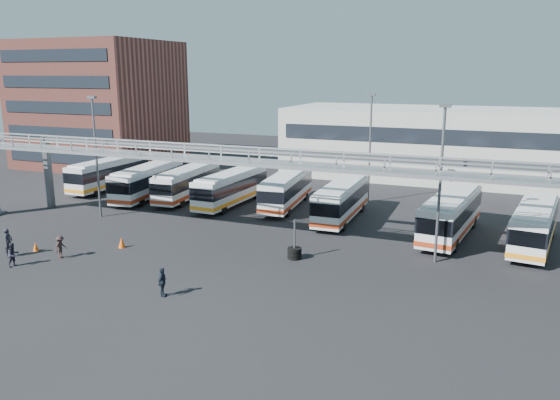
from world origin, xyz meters
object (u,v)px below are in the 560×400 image
at_px(bus_8, 534,224).
at_px(pedestrian_a, 8,242).
at_px(bus_4, 287,189).
at_px(tire_stack, 295,252).
at_px(bus_7, 451,214).
at_px(bus_3, 231,187).
at_px(bus_2, 187,182).
at_px(pedestrian_b, 13,255).
at_px(bus_0, 109,173).
at_px(cone_left, 36,246).
at_px(bus_5, 342,200).
at_px(light_pole_left, 96,150).
at_px(bus_1, 148,180).
at_px(pedestrian_c, 61,247).
at_px(cone_right, 122,242).
at_px(light_pole_mid, 441,176).
at_px(pedestrian_d, 162,282).
at_px(light_pole_back, 370,142).

relative_size(bus_8, pedestrian_a, 5.27).
relative_size(bus_4, tire_stack, 3.89).
bearing_deg(bus_7, bus_3, 178.80).
xyz_separation_m(bus_2, pedestrian_b, (-0.22, -20.54, -0.92)).
bearing_deg(bus_0, cone_left, -64.60).
xyz_separation_m(bus_4, bus_8, (20.50, -4.51, -0.01)).
xyz_separation_m(bus_5, tire_stack, (-0.12, -10.75, -1.27)).
height_order(light_pole_left, cone_left, light_pole_left).
relative_size(bus_7, pedestrian_b, 7.11).
distance_m(bus_1, tire_stack, 22.62).
bearing_deg(bus_4, bus_2, 178.03).
bearing_deg(pedestrian_c, bus_3, -17.20).
bearing_deg(tire_stack, cone_right, -168.66).
xyz_separation_m(bus_3, tire_stack, (10.77, -11.79, -1.27)).
relative_size(light_pole_mid, pedestrian_b, 6.56).
xyz_separation_m(bus_0, bus_7, (35.05, -4.29, 0.06)).
relative_size(pedestrian_d, cone_right, 2.18).
bearing_deg(pedestrian_b, bus_8, -51.86).
distance_m(light_pole_left, light_pole_back, 24.41).
distance_m(bus_2, tire_stack, 20.15).
bearing_deg(bus_8, light_pole_mid, -128.88).
xyz_separation_m(light_pole_left, pedestrian_b, (3.19, -12.01, -4.95)).
bearing_deg(bus_0, bus_2, -4.88).
xyz_separation_m(pedestrian_a, pedestrian_d, (13.39, -1.75, -0.16)).
height_order(light_pole_mid, cone_right, light_pole_mid).
bearing_deg(pedestrian_a, bus_2, -24.42).
distance_m(pedestrian_d, tire_stack, 9.74).
distance_m(pedestrian_a, cone_right, 7.29).
xyz_separation_m(bus_0, cone_left, (8.75, -18.56, -1.46)).
distance_m(light_pole_mid, bus_0, 36.46).
xyz_separation_m(bus_1, pedestrian_a, (1.68, -18.10, -0.80)).
xyz_separation_m(light_pole_left, bus_2, (3.41, 8.53, -4.03)).
xyz_separation_m(light_pole_mid, pedestrian_d, (-13.26, -11.47, -4.90)).
xyz_separation_m(bus_0, pedestrian_b, (9.90, -21.44, -0.99)).
bearing_deg(pedestrian_c, light_pole_mid, -74.92).
height_order(bus_7, pedestrian_a, bus_7).
bearing_deg(bus_0, tire_stack, -26.90).
xyz_separation_m(bus_8, pedestrian_b, (-30.82, -16.75, -0.93)).
distance_m(bus_3, bus_5, 10.94).
bearing_deg(light_pole_mid, bus_5, 137.47).
height_order(bus_0, pedestrian_b, bus_0).
distance_m(bus_1, bus_5, 19.72).
bearing_deg(bus_3, light_pole_mid, -22.29).
relative_size(bus_4, pedestrian_a, 5.29).
bearing_deg(bus_7, bus_8, 2.93).
bearing_deg(pedestrian_d, bus_2, 15.33).
distance_m(light_pole_back, pedestrian_b, 31.36).
relative_size(bus_2, bus_8, 0.98).
bearing_deg(bus_1, tire_stack, -36.07).
xyz_separation_m(bus_0, bus_3, (15.20, -1.49, -0.04)).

